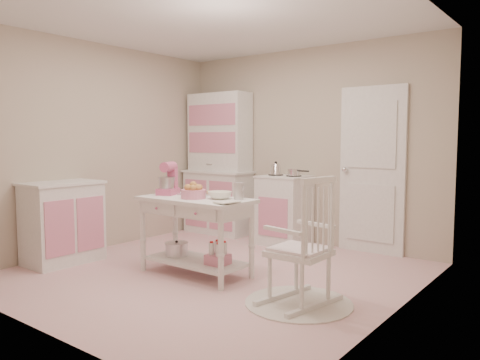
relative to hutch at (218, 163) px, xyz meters
The scene contains 14 objects.
room_shell 2.22m from the hutch, 51.04° to the right, with size 3.84×3.84×2.62m.
door 2.30m from the hutch, ahead, with size 0.82×0.05×2.04m, color white.
hutch is the anchor object (origin of this frame).
stove 1.33m from the hutch, ahead, with size 0.62×0.57×0.92m, color white.
base_cabinet 2.47m from the hutch, 96.90° to the right, with size 0.54×0.84×0.92m, color white.
lace_rug 3.33m from the hutch, 37.23° to the right, with size 0.92×0.92×0.01m, color white.
rocking_chair 3.20m from the hutch, 37.23° to the right, with size 0.48×0.72×1.10m, color white.
work_table 2.28m from the hutch, 55.78° to the right, with size 1.20×0.60×0.80m, color white.
stand_mixer 1.97m from the hutch, 65.63° to the right, with size 0.20×0.28×0.34m, color #CB5581.
cookie_tray 1.97m from the hutch, 56.45° to the right, with size 0.34×0.24×0.02m, color silver.
bread_basket 2.25m from the hutch, 56.07° to the right, with size 0.25×0.25×0.09m, color pink.
mixing_bowl 2.29m from the hutch, 49.24° to the right, with size 0.24×0.24×0.07m, color white.
metal_pitcher 2.35m from the hutch, 44.63° to the right, with size 0.10×0.10×0.17m, color silver.
recipe_book 2.57m from the hutch, 48.94° to the right, with size 0.16×0.22×0.02m, color white.
Camera 1 is at (3.15, -3.63, 1.40)m, focal length 35.00 mm.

